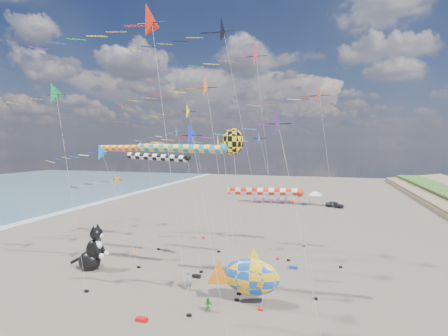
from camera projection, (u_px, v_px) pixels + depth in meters
delta_kite_0 at (168, 140)px, 23.82m from camera, size 8.96×1.61×15.34m
delta_kite_1 at (45, 96)px, 32.45m from camera, size 10.88×2.24×19.78m
delta_kite_2 at (96, 155)px, 39.55m from camera, size 11.89×2.07×13.94m
delta_kite_3 at (105, 184)px, 43.85m from camera, size 9.31×1.54×10.09m
delta_kite_4 at (282, 127)px, 21.82m from camera, size 8.30×1.96×16.24m
delta_kite_5 at (190, 93)px, 30.73m from camera, size 11.52×2.09×19.78m
delta_kite_6 at (228, 36)px, 35.49m from camera, size 14.13×2.66×26.45m
delta_kite_7 at (175, 114)px, 45.01m from camera, size 14.38×2.22×19.18m
delta_kite_8 at (173, 135)px, 51.33m from camera, size 10.27×1.84×16.48m
delta_kite_9 at (144, 31)px, 27.48m from camera, size 13.29×2.71×24.38m
delta_kite_10 at (306, 98)px, 38.83m from camera, size 12.26×2.45×20.52m
delta_kite_11 at (246, 57)px, 41.25m from camera, size 15.05×2.92×25.79m
delta_kite_12 at (251, 141)px, 41.65m from camera, size 10.03×1.76×15.46m
windsock_0 at (184, 149)px, 32.64m from camera, size 10.22×0.81×13.86m
windsock_1 at (126, 148)px, 46.00m from camera, size 8.64×0.84×13.73m
windsock_2 at (161, 158)px, 37.99m from camera, size 8.67×0.75×12.78m
windsock_3 at (267, 192)px, 31.61m from camera, size 8.23×0.70×9.89m
windsock_4 at (275, 201)px, 47.60m from camera, size 7.06×0.72×6.49m
angelfish_kite at (231, 143)px, 34.45m from camera, size 3.74×3.02×15.41m
cat_inflatable at (91, 247)px, 38.31m from camera, size 3.87×2.11×5.08m
fish_inflatable at (251, 276)px, 30.12m from camera, size 6.55×3.04×4.90m
person_adult at (189, 281)px, 32.94m from camera, size 0.81×0.76×1.86m
child_green at (208, 305)px, 28.66m from camera, size 0.71×0.61×1.24m
child_blue at (208, 305)px, 29.01m from camera, size 0.61×0.48×0.97m
kite_bag_0 at (196, 276)px, 36.17m from camera, size 0.90×0.44×0.30m
kite_bag_1 at (142, 320)px, 27.27m from camera, size 0.90×0.44×0.30m
kite_bag_2 at (293, 267)px, 38.77m from camera, size 0.90×0.44×0.30m
tent_row at (282, 190)px, 80.87m from camera, size 19.20×4.20×3.80m
parked_car at (335, 204)px, 75.91m from camera, size 4.15×2.94×1.31m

